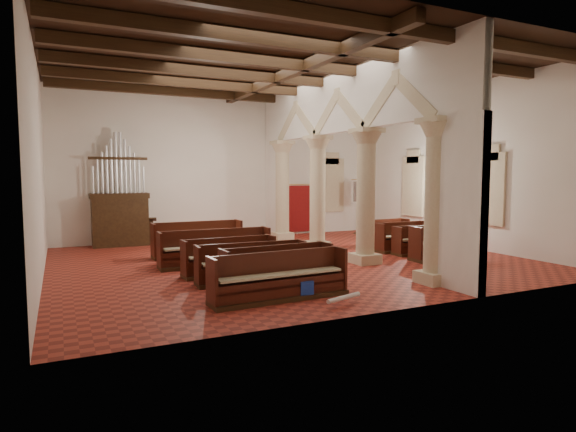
# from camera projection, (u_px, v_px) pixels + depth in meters

# --- Properties ---
(floor) EXTENTS (14.00, 14.00, 0.00)m
(floor) POSITION_uv_depth(u_px,v_px,m) (290.00, 260.00, 15.22)
(floor) COLOR #9F3122
(floor) RESTS_ON ground
(ceiling) EXTENTS (14.00, 14.00, 0.00)m
(ceiling) POSITION_uv_depth(u_px,v_px,m) (290.00, 66.00, 14.70)
(ceiling) COLOR black
(ceiling) RESTS_ON wall_back
(wall_back) EXTENTS (14.00, 0.02, 6.00)m
(wall_back) POSITION_uv_depth(u_px,v_px,m) (229.00, 167.00, 20.36)
(wall_back) COLOR white
(wall_back) RESTS_ON floor
(wall_front) EXTENTS (14.00, 0.02, 6.00)m
(wall_front) POSITION_uv_depth(u_px,v_px,m) (421.00, 159.00, 9.57)
(wall_front) COLOR white
(wall_front) RESTS_ON floor
(wall_left) EXTENTS (0.02, 12.00, 6.00)m
(wall_left) POSITION_uv_depth(u_px,v_px,m) (37.00, 162.00, 11.97)
(wall_left) COLOR white
(wall_left) RESTS_ON floor
(wall_right) EXTENTS (0.02, 12.00, 6.00)m
(wall_right) POSITION_uv_depth(u_px,v_px,m) (459.00, 166.00, 17.96)
(wall_right) COLOR white
(wall_right) RESTS_ON floor
(ceiling_beams) EXTENTS (13.80, 11.80, 0.30)m
(ceiling_beams) POSITION_uv_depth(u_px,v_px,m) (290.00, 72.00, 14.72)
(ceiling_beams) COLOR #392512
(ceiling_beams) RESTS_ON wall_back
(arcade) EXTENTS (0.90, 11.90, 6.00)m
(arcade) POSITION_uv_depth(u_px,v_px,m) (340.00, 148.00, 15.69)
(arcade) COLOR beige
(arcade) RESTS_ON floor
(window_right_a) EXTENTS (0.03, 1.00, 2.20)m
(window_right_a) POSITION_uv_depth(u_px,v_px,m) (490.00, 189.00, 16.67)
(window_right_a) COLOR #367A63
(window_right_a) RESTS_ON wall_right
(window_right_b) EXTENTS (0.03, 1.00, 2.20)m
(window_right_b) POSITION_uv_depth(u_px,v_px,m) (414.00, 186.00, 20.27)
(window_right_b) COLOR #367A63
(window_right_b) RESTS_ON wall_right
(window_back) EXTENTS (1.00, 0.03, 2.20)m
(window_back) POSITION_uv_depth(u_px,v_px,m) (331.00, 185.00, 22.55)
(window_back) COLOR #367A63
(window_back) RESTS_ON wall_back
(pipe_organ) EXTENTS (2.10, 0.85, 4.40)m
(pipe_organ) POSITION_uv_depth(u_px,v_px,m) (120.00, 210.00, 18.12)
(pipe_organ) COLOR #392512
(pipe_organ) RESTS_ON floor
(lectern) EXTENTS (0.48, 0.50, 1.06)m
(lectern) POSITION_uv_depth(u_px,v_px,m) (151.00, 233.00, 18.59)
(lectern) COLOR #3B2113
(lectern) RESTS_ON floor
(dossal_curtain) EXTENTS (1.80, 0.07, 2.17)m
(dossal_curtain) POSITION_uv_depth(u_px,v_px,m) (303.00, 208.00, 21.95)
(dossal_curtain) COLOR maroon
(dossal_curtain) RESTS_ON floor
(processional_banner) EXTENTS (0.57, 0.73, 2.57)m
(processional_banner) POSITION_uv_depth(u_px,v_px,m) (357.00, 216.00, 21.92)
(processional_banner) COLOR #392512
(processional_banner) RESTS_ON floor
(hymnal_box_a) EXTENTS (0.33, 0.28, 0.30)m
(hymnal_box_a) POSITION_uv_depth(u_px,v_px,m) (306.00, 287.00, 10.48)
(hymnal_box_a) COLOR navy
(hymnal_box_a) RESTS_ON floor
(hymnal_box_b) EXTENTS (0.39, 0.34, 0.34)m
(hymnal_box_b) POSITION_uv_depth(u_px,v_px,m) (328.00, 270.00, 12.23)
(hymnal_box_b) COLOR navy
(hymnal_box_b) RESTS_ON floor
(hymnal_box_c) EXTENTS (0.33, 0.28, 0.32)m
(hymnal_box_c) POSITION_uv_depth(u_px,v_px,m) (274.00, 256.00, 14.37)
(hymnal_box_c) COLOR navy
(hymnal_box_c) RESTS_ON floor
(tube_heater_a) EXTENTS (0.94, 0.37, 0.10)m
(tube_heater_a) POSITION_uv_depth(u_px,v_px,m) (344.00, 298.00, 9.94)
(tube_heater_a) COLOR white
(tube_heater_a) RESTS_ON floor
(tube_heater_b) EXTENTS (0.89, 0.36, 0.09)m
(tube_heater_b) POSITION_uv_depth(u_px,v_px,m) (282.00, 277.00, 11.94)
(tube_heater_b) COLOR white
(tube_heater_b) RESTS_ON floor
(nave_pew_0) EXTENTS (3.16, 0.82, 1.03)m
(nave_pew_0) POSITION_uv_depth(u_px,v_px,m) (280.00, 284.00, 10.39)
(nave_pew_0) COLOR #392512
(nave_pew_0) RESTS_ON floor
(nave_pew_1) EXTENTS (2.71, 0.84, 1.06)m
(nave_pew_1) POSITION_uv_depth(u_px,v_px,m) (278.00, 276.00, 11.12)
(nave_pew_1) COLOR #392512
(nave_pew_1) RESTS_ON floor
(nave_pew_2) EXTENTS (2.83, 0.79, 0.99)m
(nave_pew_2) POSITION_uv_depth(u_px,v_px,m) (252.00, 269.00, 12.07)
(nave_pew_2) COLOR #392512
(nave_pew_2) RESTS_ON floor
(nave_pew_3) EXTENTS (2.57, 0.77, 1.00)m
(nave_pew_3) POSITION_uv_depth(u_px,v_px,m) (230.00, 262.00, 12.99)
(nave_pew_3) COLOR #392512
(nave_pew_3) RESTS_ON floor
(nave_pew_4) EXTENTS (3.32, 0.74, 1.08)m
(nave_pew_4) POSITION_uv_depth(u_px,v_px,m) (215.00, 254.00, 14.26)
(nave_pew_4) COLOR #392512
(nave_pew_4) RESTS_ON floor
(nave_pew_5) EXTENTS (2.68, 0.77, 0.95)m
(nave_pew_5) POSITION_uv_depth(u_px,v_px,m) (205.00, 251.00, 14.99)
(nave_pew_5) COLOR #392512
(nave_pew_5) RESTS_ON floor
(nave_pew_6) EXTENTS (2.95, 0.78, 1.15)m
(nave_pew_6) POSITION_uv_depth(u_px,v_px,m) (198.00, 245.00, 15.91)
(nave_pew_6) COLOR #392512
(nave_pew_6) RESTS_ON floor
(aisle_pew_0) EXTENTS (2.13, 0.82, 1.10)m
(aisle_pew_0) POSITION_uv_depth(u_px,v_px,m) (442.00, 248.00, 15.23)
(aisle_pew_0) COLOR #392512
(aisle_pew_0) RESTS_ON floor
(aisle_pew_1) EXTENTS (1.77, 0.73, 0.97)m
(aisle_pew_1) POSITION_uv_depth(u_px,v_px,m) (417.00, 245.00, 16.27)
(aisle_pew_1) COLOR #392512
(aisle_pew_1) RESTS_ON floor
(aisle_pew_2) EXTENTS (2.10, 0.72, 1.02)m
(aisle_pew_2) POSITION_uv_depth(u_px,v_px,m) (403.00, 241.00, 16.97)
(aisle_pew_2) COLOR #392512
(aisle_pew_2) RESTS_ON floor
(aisle_pew_3) EXTENTS (1.76, 0.76, 1.01)m
(aisle_pew_3) POSITION_uv_depth(u_px,v_px,m) (387.00, 237.00, 18.18)
(aisle_pew_3) COLOR #392512
(aisle_pew_3) RESTS_ON floor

